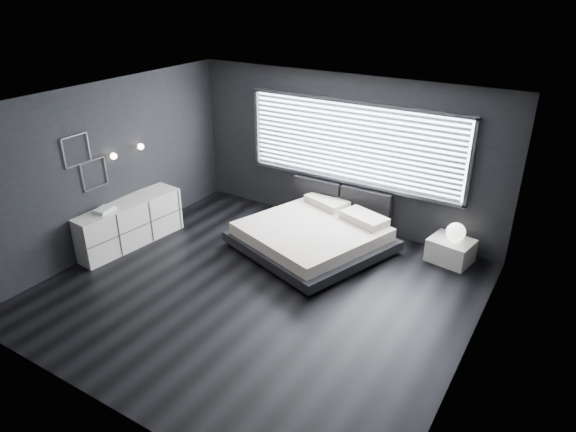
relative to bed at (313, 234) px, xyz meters
The scene contains 12 objects.
room 1.94m from the bed, 92.25° to the right, with size 6.04×6.00×2.80m.
window 1.75m from the bed, 82.96° to the left, with size 4.14×0.09×1.52m.
headboard 1.10m from the bed, 90.73° to the left, with size 1.96×0.16×0.52m.
sconce_near 3.57m from the bed, 152.58° to the right, with size 0.18×0.11×0.11m.
sconce_far 3.36m from the bed, 162.52° to the right, with size 0.18×0.11×0.11m.
wall_art_upper 4.03m from the bed, 144.99° to the right, with size 0.01×0.48×0.48m.
wall_art_lower 3.74m from the bed, 148.27° to the right, with size 0.01×0.48×0.48m.
bed is the anchor object (origin of this frame).
nightstand 2.29m from the bed, 21.02° to the left, with size 0.67×0.56×0.39m, color silver.
orb_lamp 2.34m from the bed, 20.58° to the left, with size 0.31×0.31×0.31m, color white.
dresser 3.22m from the bed, 151.94° to the right, with size 0.76×2.01×0.79m.
book_stack 3.49m from the bed, 145.44° to the right, with size 0.28×0.35×0.07m.
Camera 1 is at (3.78, -5.30, 4.31)m, focal length 32.00 mm.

